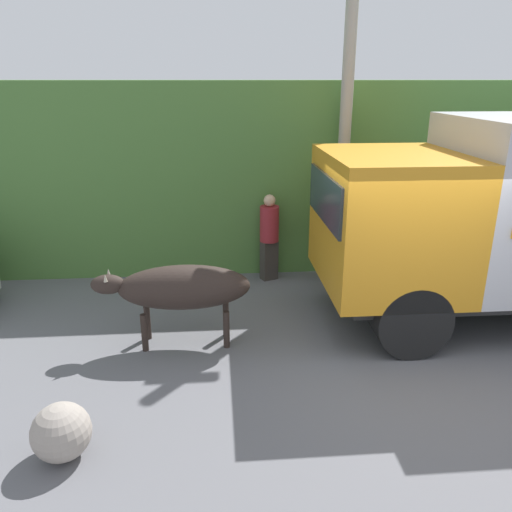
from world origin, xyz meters
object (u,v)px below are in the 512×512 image
object	(u,v)px
pedestrian_on_hill	(269,234)
utility_pole	(346,117)
brown_cow	(181,288)
roadside_rock	(61,432)

from	to	relation	value
pedestrian_on_hill	utility_pole	world-z (taller)	utility_pole
pedestrian_on_hill	brown_cow	bearing A→B (deg)	33.54
utility_pole	roadside_rock	world-z (taller)	utility_pole
roadside_rock	utility_pole	bearing A→B (deg)	49.76
brown_cow	utility_pole	world-z (taller)	utility_pole
brown_cow	pedestrian_on_hill	distance (m)	2.82
pedestrian_on_hill	roadside_rock	bearing A→B (deg)	36.65
brown_cow	utility_pole	bearing A→B (deg)	45.60
utility_pole	roadside_rock	xyz separation A→B (m)	(-3.93, -4.65, -2.73)
brown_cow	pedestrian_on_hill	xyz separation A→B (m)	(1.51, 2.38, 0.03)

